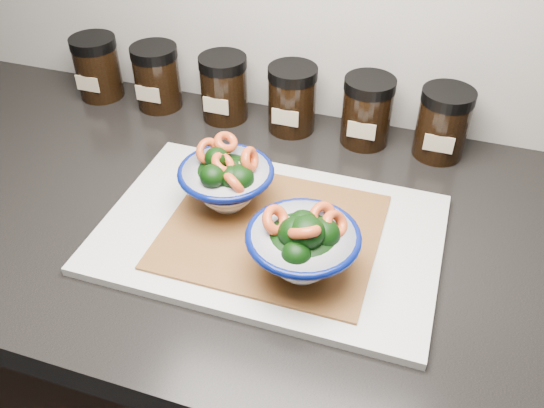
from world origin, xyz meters
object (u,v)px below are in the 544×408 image
(bowl_right, at_px, (304,245))
(spice_jar_f, at_px, (443,123))
(spice_jar_e, at_px, (367,111))
(spice_jar_a, at_px, (97,67))
(spice_jar_b, at_px, (157,77))
(cutting_board, at_px, (270,233))
(bowl_left, at_px, (227,180))
(spice_jar_d, at_px, (292,99))
(spice_jar_c, at_px, (224,88))

(bowl_right, distance_m, spice_jar_f, 0.36)
(spice_jar_e, bearing_deg, spice_jar_a, 180.00)
(spice_jar_a, relative_size, spice_jar_b, 1.00)
(cutting_board, height_order, spice_jar_b, spice_jar_b)
(bowl_left, height_order, spice_jar_d, bowl_left)
(bowl_left, height_order, spice_jar_c, bowl_left)
(cutting_board, bearing_deg, spice_jar_c, 122.47)
(spice_jar_d, xyz_separation_m, spice_jar_f, (0.25, 0.00, 0.00))
(spice_jar_f, bearing_deg, spice_jar_c, 180.00)
(bowl_left, xyz_separation_m, spice_jar_a, (-0.35, 0.24, -0.00))
(spice_jar_a, xyz_separation_m, spice_jar_f, (0.62, 0.00, 0.00))
(cutting_board, relative_size, spice_jar_b, 3.98)
(bowl_left, distance_m, spice_jar_b, 0.34)
(spice_jar_d, relative_size, spice_jar_e, 1.00)
(bowl_right, xyz_separation_m, spice_jar_f, (0.13, 0.34, -0.00))
(spice_jar_b, height_order, spice_jar_e, same)
(spice_jar_b, distance_m, spice_jar_e, 0.38)
(spice_jar_a, bearing_deg, spice_jar_b, 0.00)
(cutting_board, relative_size, spice_jar_d, 3.98)
(cutting_board, xyz_separation_m, bowl_right, (0.06, -0.06, 0.05))
(bowl_left, xyz_separation_m, spice_jar_b, (-0.23, 0.24, -0.00))
(spice_jar_c, relative_size, spice_jar_f, 1.00)
(bowl_right, height_order, spice_jar_d, bowl_right)
(cutting_board, bearing_deg, spice_jar_f, 54.55)
(bowl_left, xyz_separation_m, spice_jar_e, (0.15, 0.24, -0.00))
(cutting_board, relative_size, bowl_left, 3.41)
(bowl_left, xyz_separation_m, spice_jar_f, (0.27, 0.24, -0.00))
(spice_jar_c, xyz_separation_m, spice_jar_f, (0.37, 0.00, 0.00))
(bowl_left, bearing_deg, spice_jar_f, 42.67)
(spice_jar_a, bearing_deg, cutting_board, -32.92)
(spice_jar_b, height_order, spice_jar_f, same)
(spice_jar_f, bearing_deg, bowl_right, -111.27)
(cutting_board, relative_size, bowl_right, 3.26)
(spice_jar_c, distance_m, spice_jar_e, 0.25)
(spice_jar_e, bearing_deg, spice_jar_c, 180.00)
(spice_jar_e, bearing_deg, spice_jar_b, 180.00)
(spice_jar_a, bearing_deg, spice_jar_e, 0.00)
(cutting_board, bearing_deg, spice_jar_a, 147.08)
(bowl_left, height_order, spice_jar_e, bowl_left)
(cutting_board, height_order, spice_jar_f, spice_jar_f)
(spice_jar_e, bearing_deg, spice_jar_f, 0.00)
(spice_jar_b, xyz_separation_m, spice_jar_d, (0.25, 0.00, 0.00))
(spice_jar_b, bearing_deg, bowl_right, -42.70)
(spice_jar_a, xyz_separation_m, spice_jar_d, (0.37, 0.00, 0.00))
(bowl_right, relative_size, spice_jar_b, 1.22)
(cutting_board, xyz_separation_m, spice_jar_a, (-0.42, 0.27, 0.05))
(cutting_board, bearing_deg, bowl_left, 158.28)
(cutting_board, bearing_deg, bowl_right, -45.12)
(spice_jar_a, height_order, spice_jar_f, same)
(spice_jar_c, bearing_deg, spice_jar_e, 0.00)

